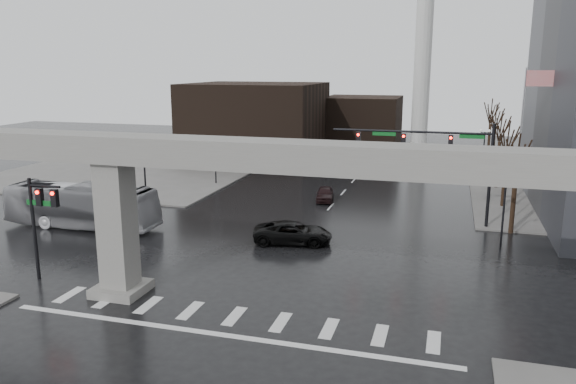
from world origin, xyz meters
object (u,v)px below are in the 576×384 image
at_px(signal_mast_arm, 439,151).
at_px(pickup_truck, 293,233).
at_px(far_car, 325,194).
at_px(city_bus, 81,206).

height_order(signal_mast_arm, pickup_truck, signal_mast_arm).
bearing_deg(far_car, pickup_truck, -96.96).
distance_m(city_bus, far_car, 21.06).
bearing_deg(pickup_truck, city_bus, 81.41).
bearing_deg(pickup_truck, signal_mast_arm, -61.34).
bearing_deg(signal_mast_arm, far_car, 152.08).
xyz_separation_m(signal_mast_arm, city_bus, (-26.00, -8.34, -4.13)).
bearing_deg(signal_mast_arm, city_bus, -162.22).
bearing_deg(city_bus, far_car, -49.66).
bearing_deg(pickup_truck, far_car, -8.17).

